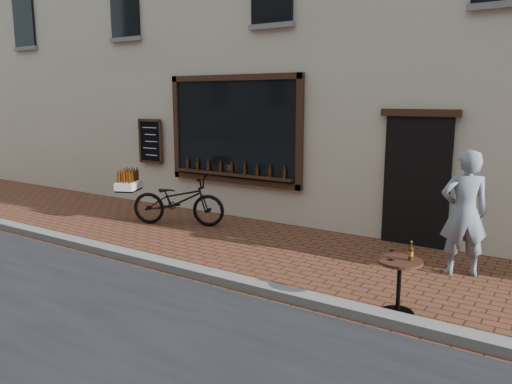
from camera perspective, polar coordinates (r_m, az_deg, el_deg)
The scene contains 5 objects.
ground at distance 6.98m, azimuth -6.44°, elevation -10.34°, with size 90.00×90.00×0.00m, color #57321C.
kerb at distance 7.11m, azimuth -5.40°, elevation -9.42°, with size 90.00×0.25×0.12m, color slate.
cargo_bicycle at distance 10.04m, azimuth -9.08°, elevation -0.91°, with size 2.22×1.41×1.06m.
bistro_table at distance 6.10m, azimuth 16.08°, elevation -9.16°, with size 0.51×0.51×0.88m.
pedestrian at distance 7.62m, azimuth 22.70°, elevation -2.25°, with size 0.66×0.43×1.80m, color slate.
Camera 1 is at (4.21, -4.99, 2.50)m, focal length 35.00 mm.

